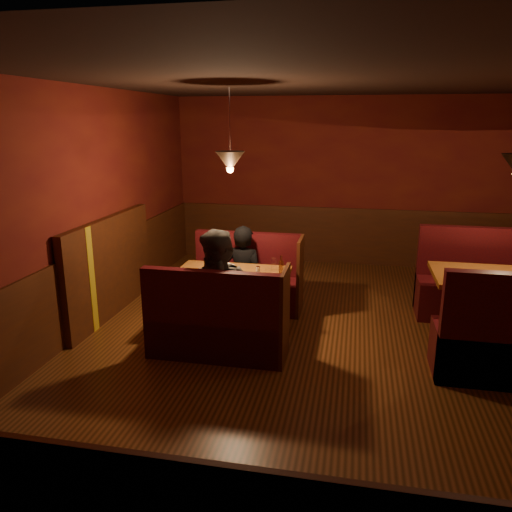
% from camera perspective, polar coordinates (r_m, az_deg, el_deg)
% --- Properties ---
extents(room, '(6.02, 7.02, 2.92)m').
position_cam_1_polar(room, '(5.59, 6.31, 0.16)').
color(room, '#3F230C').
rests_on(room, ground).
extents(main_table, '(1.36, 0.83, 0.95)m').
position_cam_1_polar(main_table, '(6.05, -2.66, -3.39)').
color(main_table, brown).
rests_on(main_table, ground).
extents(main_bench_far, '(1.50, 0.54, 1.02)m').
position_cam_1_polar(main_bench_far, '(6.84, -0.94, -3.25)').
color(main_bench_far, black).
rests_on(main_bench_far, ground).
extents(main_bench_near, '(1.50, 0.54, 1.02)m').
position_cam_1_polar(main_bench_near, '(5.44, -4.46, -8.34)').
color(main_bench_near, black).
rests_on(main_bench_near, ground).
extents(second_table, '(1.47, 0.94, 0.83)m').
position_cam_1_polar(second_table, '(6.24, 26.10, -3.91)').
color(second_table, brown).
rests_on(second_table, ground).
extents(second_bench_far, '(1.63, 0.61, 1.16)m').
position_cam_1_polar(second_bench_far, '(7.13, 24.45, -3.51)').
color(second_bench_far, black).
rests_on(second_bench_far, ground).
extents(diner_a, '(0.59, 0.42, 1.52)m').
position_cam_1_polar(diner_a, '(6.62, -1.49, 0.04)').
color(diner_a, black).
rests_on(diner_a, ground).
extents(diner_b, '(0.95, 0.80, 1.72)m').
position_cam_1_polar(diner_b, '(5.43, -4.12, -2.37)').
color(diner_b, '#35312D').
rests_on(diner_b, ground).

